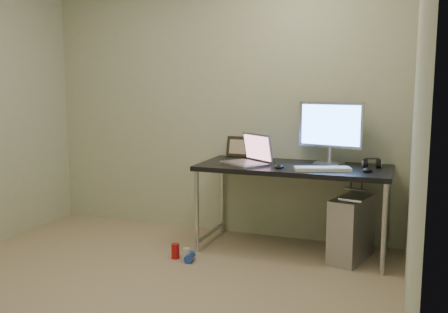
% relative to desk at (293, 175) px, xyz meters
% --- Properties ---
extents(floor, '(3.50, 3.50, 0.00)m').
position_rel_desk_xyz_m(floor, '(-0.82, -1.40, -0.67)').
color(floor, tan).
rests_on(floor, ground).
extents(wall_back, '(3.50, 0.02, 2.50)m').
position_rel_desk_xyz_m(wall_back, '(-0.82, 0.35, 0.58)').
color(wall_back, beige).
rests_on(wall_back, ground).
extents(wall_right, '(0.02, 3.50, 2.50)m').
position_rel_desk_xyz_m(wall_right, '(0.93, -1.40, 0.58)').
color(wall_right, beige).
rests_on(wall_right, ground).
extents(desk, '(1.61, 0.70, 0.75)m').
position_rel_desk_xyz_m(desk, '(0.00, 0.00, 0.00)').
color(desk, black).
rests_on(desk, ground).
extents(tower_computer, '(0.35, 0.54, 0.56)m').
position_rel_desk_xyz_m(tower_computer, '(0.50, -0.05, -0.41)').
color(tower_computer, '#A3A2A7').
rests_on(tower_computer, ground).
extents(cable_a, '(0.01, 0.16, 0.69)m').
position_rel_desk_xyz_m(cable_a, '(0.45, 0.30, -0.27)').
color(cable_a, black).
rests_on(cable_a, ground).
extents(cable_b, '(0.02, 0.11, 0.71)m').
position_rel_desk_xyz_m(cable_b, '(0.54, 0.28, -0.29)').
color(cable_b, black).
rests_on(cable_b, ground).
extents(can_red, '(0.07, 0.07, 0.12)m').
position_rel_desk_xyz_m(can_red, '(-0.86, -0.53, -0.61)').
color(can_red, red).
rests_on(can_red, ground).
extents(can_white, '(0.08, 0.08, 0.11)m').
position_rel_desk_xyz_m(can_white, '(-0.75, -0.57, -0.62)').
color(can_white, silver).
rests_on(can_white, ground).
extents(can_blue, '(0.09, 0.14, 0.07)m').
position_rel_desk_xyz_m(can_blue, '(-0.72, -0.55, -0.64)').
color(can_blue, blue).
rests_on(can_blue, ground).
extents(laptop, '(0.48, 0.47, 0.26)m').
position_rel_desk_xyz_m(laptop, '(-0.37, -0.07, 0.14)').
color(laptop, silver).
rests_on(laptop, desk).
extents(monitor, '(0.56, 0.21, 0.53)m').
position_rel_desk_xyz_m(monitor, '(0.27, 0.20, 0.39)').
color(monitor, silver).
rests_on(monitor, desk).
extents(keyboard, '(0.47, 0.28, 0.03)m').
position_rel_desk_xyz_m(keyboard, '(0.27, -0.16, 0.09)').
color(keyboard, white).
rests_on(keyboard, desk).
extents(mouse_right, '(0.10, 0.14, 0.04)m').
position_rel_desk_xyz_m(mouse_right, '(0.61, -0.09, 0.10)').
color(mouse_right, black).
rests_on(mouse_right, desk).
extents(mouse_left, '(0.08, 0.12, 0.04)m').
position_rel_desk_xyz_m(mouse_left, '(-0.08, -0.16, 0.10)').
color(mouse_left, black).
rests_on(mouse_left, desk).
extents(headphones, '(0.16, 0.09, 0.10)m').
position_rel_desk_xyz_m(headphones, '(0.63, 0.13, 0.10)').
color(headphones, black).
rests_on(headphones, desk).
extents(picture_frame, '(0.25, 0.09, 0.19)m').
position_rel_desk_xyz_m(picture_frame, '(-0.60, 0.33, 0.17)').
color(picture_frame, black).
rests_on(picture_frame, desk).
extents(webcam, '(0.04, 0.04, 0.12)m').
position_rel_desk_xyz_m(webcam, '(-0.45, 0.28, 0.17)').
color(webcam, silver).
rests_on(webcam, desk).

